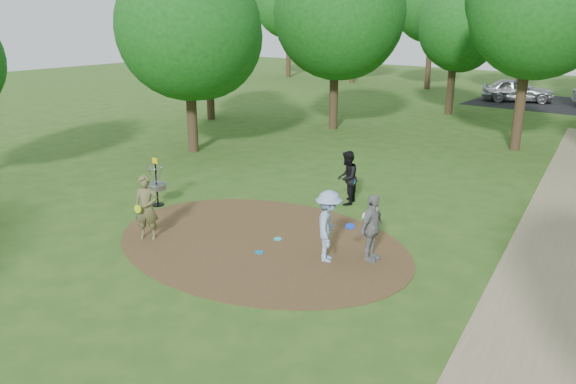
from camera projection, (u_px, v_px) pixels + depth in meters
The scene contains 12 objects.
ground at pixel (260, 242), 14.83m from camera, with size 100.00×100.00×0.00m, color #2D5119.
dirt_clearing at pixel (260, 242), 14.82m from camera, with size 8.40×8.40×0.02m, color #47301C.
footpath at pixel (539, 285), 12.52m from camera, with size 2.00×40.00×0.01m, color #8C7A5B.
player_observer_with_disc at pixel (146, 208), 14.82m from camera, with size 0.77×0.71×1.76m.
player_throwing_with_disc at pixel (328, 226), 13.49m from camera, with size 1.33×1.33×1.79m.
player_walking_with_disc at pixel (347, 178), 17.58m from camera, with size 0.88×1.00×1.72m.
player_waiting_with_disc at pixel (372, 228), 13.49m from camera, with size 0.53×1.00×1.69m.
disc_ground_cyan at pixel (278, 239), 14.99m from camera, with size 0.22×0.22×0.02m, color #1CCCE3.
disc_ground_blue at pixel (259, 252), 14.14m from camera, with size 0.22×0.22×0.02m, color #0B7CC0.
car_left at pixel (518, 90), 38.07m from camera, with size 1.86×4.62×1.57m, color #ABACB3.
disc_golf_basket at pixel (156, 179), 17.42m from camera, with size 0.63×0.63×1.54m.
tree_ring at pixel (484, 30), 18.88m from camera, with size 37.21×45.76×8.98m.
Camera 1 is at (9.02, -10.35, 5.79)m, focal length 35.00 mm.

